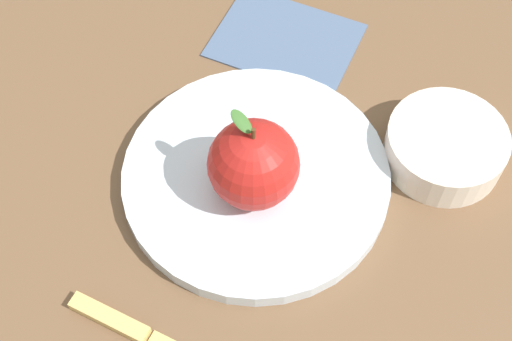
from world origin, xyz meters
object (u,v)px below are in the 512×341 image
Objects in this scene: apple at (250,162)px; side_bowl at (446,144)px; linen_napkin at (285,40)px; dinner_plate at (256,176)px.

side_bowl is (-0.10, -0.16, -0.03)m from apple.
side_bowl is 0.77× the size of linen_napkin.
apple is 0.84× the size of side_bowl.
apple is 0.19m from side_bowl.
apple reaches higher than side_bowl.
side_bowl is (-0.10, -0.14, 0.01)m from dinner_plate.
linen_napkin is at bearing -55.42° from apple.
apple is at bearing 124.58° from linen_napkin.
linen_napkin is at bearing -54.78° from dinner_plate.
dinner_plate reaches higher than linen_napkin.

